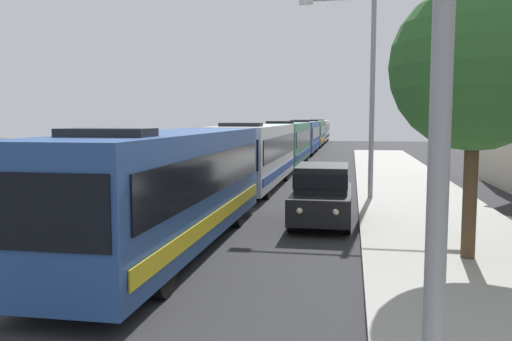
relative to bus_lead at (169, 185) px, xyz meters
name	(u,v)px	position (x,y,z in m)	size (l,w,h in m)	color
bus_lead	(169,185)	(0.00, 0.00, 0.00)	(2.58, 11.61, 3.21)	#284C8C
bus_second_in_line	(255,153)	(0.00, 12.56, 0.00)	(2.58, 11.53, 3.21)	silver
bus_middle	(287,142)	(0.00, 25.30, 0.00)	(2.58, 12.18, 3.21)	#33724C
bus_fourth_in_line	(303,136)	(0.00, 38.44, 0.00)	(2.58, 10.89, 3.21)	#284C8C
bus_rear	(312,132)	(0.00, 51.14, 0.00)	(2.58, 11.63, 3.21)	#33724C
bus_tail_end	(319,130)	(0.00, 63.99, 0.00)	(2.58, 12.27, 3.21)	silver
white_suv	(322,192)	(3.70, 4.18, -0.66)	(1.86, 4.60, 1.90)	black
box_truck_oncoming	(301,129)	(-3.30, 72.61, 0.02)	(2.35, 8.19, 3.15)	white
streetlamp_mid	(373,74)	(5.40, 9.22, 3.50)	(5.97, 0.28, 8.21)	gray
roadside_tree	(475,67)	(7.33, -0.06, 2.86)	(3.83, 3.83, 6.33)	#4C3823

